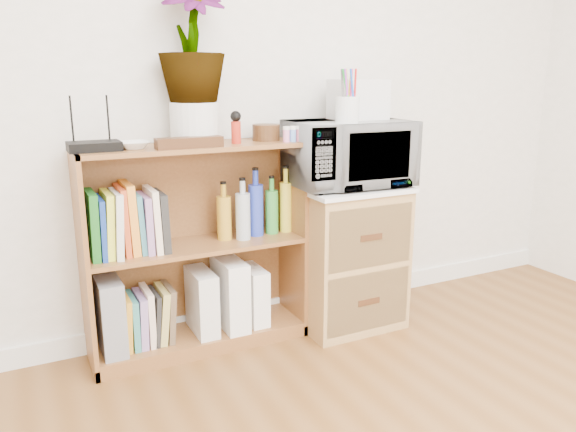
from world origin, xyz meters
TOP-DOWN VIEW (x-y plane):
  - skirting_board at (0.00, 2.24)m, footprint 4.00×0.02m
  - bookshelf at (-0.35, 2.10)m, footprint 1.00×0.30m
  - wicker_unit at (0.40, 2.02)m, footprint 0.50×0.45m
  - microwave at (0.40, 2.02)m, footprint 0.59×0.41m
  - pen_cup at (0.31, 1.90)m, footprint 0.11×0.11m
  - small_appliance at (0.48, 2.06)m, footprint 0.24×0.20m
  - router at (-0.76, 2.08)m, footprint 0.20×0.14m
  - white_bowl at (-0.61, 2.07)m, footprint 0.13×0.13m
  - plant_pot at (-0.33, 2.12)m, footprint 0.21×0.21m
  - potted_plant at (-0.33, 2.12)m, footprint 0.28×0.28m
  - trinket_box at (-0.39, 2.00)m, footprint 0.28×0.07m
  - kokeshi_doll at (-0.16, 2.06)m, footprint 0.04×0.04m
  - wooden_bowl at (0.01, 2.11)m, footprint 0.13×0.13m
  - paint_jars at (0.10, 2.01)m, footprint 0.12×0.04m
  - file_box at (-0.75, 2.10)m, footprint 0.10×0.26m
  - magazine_holder_left at (-0.34, 2.09)m, footprint 0.09×0.24m
  - magazine_holder_mid at (-0.20, 2.09)m, footprint 0.11×0.27m
  - magazine_holder_right at (-0.08, 2.09)m, footprint 0.09×0.22m
  - cookbooks at (-0.65, 2.10)m, footprint 0.32×0.20m
  - liquor_bottles at (-0.06, 2.10)m, footprint 0.38×0.07m
  - lower_books at (-0.59, 2.10)m, footprint 0.23×0.19m

SIDE VIEW (x-z plane):
  - skirting_board at x=0.00m, z-range 0.00..0.10m
  - lower_books at x=-0.59m, z-range 0.06..0.32m
  - magazine_holder_right at x=-0.08m, z-range 0.07..0.34m
  - magazine_holder_left at x=-0.34m, z-range 0.07..0.37m
  - file_box at x=-0.75m, z-range 0.07..0.40m
  - magazine_holder_mid at x=-0.20m, z-range 0.07..0.41m
  - wicker_unit at x=0.40m, z-range 0.00..0.70m
  - bookshelf at x=-0.35m, z-range 0.00..0.95m
  - cookbooks at x=-0.65m, z-range 0.48..0.79m
  - liquor_bottles at x=-0.06m, z-range 0.49..0.80m
  - microwave at x=0.40m, z-range 0.72..1.03m
  - white_bowl at x=-0.61m, z-range 0.95..0.98m
  - router at x=-0.76m, z-range 0.95..0.99m
  - trinket_box at x=-0.39m, z-range 0.95..0.99m
  - paint_jars at x=0.10m, z-range 0.95..1.01m
  - wooden_bowl at x=0.01m, z-range 0.95..1.02m
  - kokeshi_doll at x=-0.16m, z-range 0.95..1.05m
  - plant_pot at x=-0.33m, z-range 0.95..1.13m
  - pen_cup at x=0.31m, z-range 1.03..1.15m
  - small_appliance at x=0.48m, z-range 1.03..1.22m
  - potted_plant at x=-0.33m, z-range 1.13..1.64m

